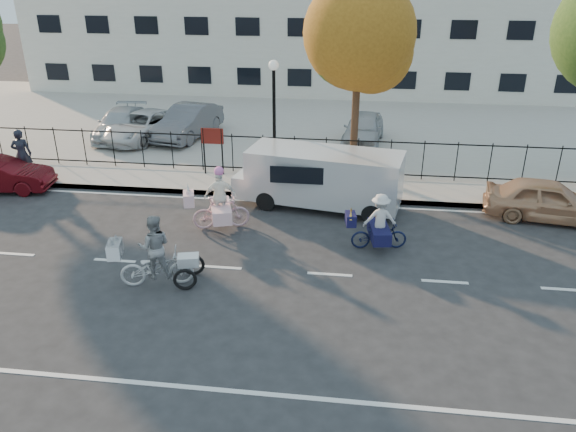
# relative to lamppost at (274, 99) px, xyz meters

# --- Properties ---
(ground) EXTENTS (120.00, 120.00, 0.00)m
(ground) POSITION_rel_lamppost_xyz_m (-0.50, -6.80, -3.11)
(ground) COLOR #333334
(road_markings) EXTENTS (60.00, 9.52, 0.01)m
(road_markings) POSITION_rel_lamppost_xyz_m (-0.50, -6.80, -3.11)
(road_markings) COLOR silver
(road_markings) RESTS_ON ground
(curb) EXTENTS (60.00, 0.10, 0.15)m
(curb) POSITION_rel_lamppost_xyz_m (-0.50, -1.75, -3.04)
(curb) COLOR #A8A399
(curb) RESTS_ON ground
(sidewalk) EXTENTS (60.00, 2.20, 0.15)m
(sidewalk) POSITION_rel_lamppost_xyz_m (-0.50, -0.70, -3.04)
(sidewalk) COLOR #A8A399
(sidewalk) RESTS_ON ground
(parking_lot) EXTENTS (60.00, 15.60, 0.15)m
(parking_lot) POSITION_rel_lamppost_xyz_m (-0.50, 8.20, -3.04)
(parking_lot) COLOR #A8A399
(parking_lot) RESTS_ON ground
(iron_fence) EXTENTS (58.00, 0.06, 1.50)m
(iron_fence) POSITION_rel_lamppost_xyz_m (-0.50, 0.40, -2.21)
(iron_fence) COLOR black
(iron_fence) RESTS_ON sidewalk
(building) EXTENTS (34.00, 10.00, 6.00)m
(building) POSITION_rel_lamppost_xyz_m (-0.50, 18.20, -0.11)
(building) COLOR silver
(building) RESTS_ON ground
(lamppost) EXTENTS (0.36, 0.36, 4.33)m
(lamppost) POSITION_rel_lamppost_xyz_m (0.00, 0.00, 0.00)
(lamppost) COLOR black
(lamppost) RESTS_ON sidewalk
(street_sign) EXTENTS (0.85, 0.06, 1.80)m
(street_sign) POSITION_rel_lamppost_xyz_m (-2.35, 0.00, -1.70)
(street_sign) COLOR black
(street_sign) RESTS_ON sidewalk
(zebra_trike) EXTENTS (2.26, 1.24, 1.93)m
(zebra_trike) POSITION_rel_lamppost_xyz_m (-1.87, -7.84, -2.37)
(zebra_trike) COLOR silver
(zebra_trike) RESTS_ON ground
(unicorn_bike) EXTENTS (2.06, 1.48, 2.03)m
(unicorn_bike) POSITION_rel_lamppost_xyz_m (-1.06, -4.36, -2.36)
(unicorn_bike) COLOR beige
(unicorn_bike) RESTS_ON ground
(bull_bike) EXTENTS (1.84, 1.28, 1.68)m
(bull_bike) POSITION_rel_lamppost_xyz_m (3.78, -5.09, -2.44)
(bull_bike) COLOR #101636
(bull_bike) RESTS_ON ground
(white_van) EXTENTS (5.79, 2.73, 1.96)m
(white_van) POSITION_rel_lamppost_xyz_m (1.92, -2.30, -2.03)
(white_van) COLOR silver
(white_van) RESTS_ON ground
(gold_sedan) EXTENTS (4.10, 2.17, 1.33)m
(gold_sedan) POSITION_rel_lamppost_xyz_m (9.19, -2.37, -2.45)
(gold_sedan) COLOR tan
(gold_sedan) RESTS_ON ground
(pedestrian) EXTENTS (0.79, 0.63, 1.89)m
(pedestrian) POSITION_rel_lamppost_xyz_m (-9.29, -1.32, -2.02)
(pedestrian) COLOR black
(pedestrian) RESTS_ON sidewalk
(lot_car_a) EXTENTS (2.11, 4.40, 1.24)m
(lot_car_a) POSITION_rel_lamppost_xyz_m (-7.86, 4.34, -2.34)
(lot_car_a) COLOR #B6BBBE
(lot_car_a) RESTS_ON parking_lot
(lot_car_b) EXTENTS (3.40, 4.95, 1.26)m
(lot_car_b) POSITION_rel_lamppost_xyz_m (-6.64, 4.09, -2.33)
(lot_car_b) COLOR silver
(lot_car_b) RESTS_ON parking_lot
(lot_car_c) EXTENTS (2.41, 4.67, 1.47)m
(lot_car_c) POSITION_rel_lamppost_xyz_m (-4.71, 4.66, -2.23)
(lot_car_c) COLOR #52545A
(lot_car_c) RESTS_ON parking_lot
(lot_car_d) EXTENTS (2.03, 4.18, 1.37)m
(lot_car_d) POSITION_rel_lamppost_xyz_m (3.28, 4.68, -2.28)
(lot_car_d) COLOR #ABAFB3
(lot_car_d) RESTS_ON parking_lot
(tree_mid) EXTENTS (3.98, 3.98, 7.30)m
(tree_mid) POSITION_rel_lamppost_xyz_m (3.06, 0.90, 1.99)
(tree_mid) COLOR #442D1D
(tree_mid) RESTS_ON ground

